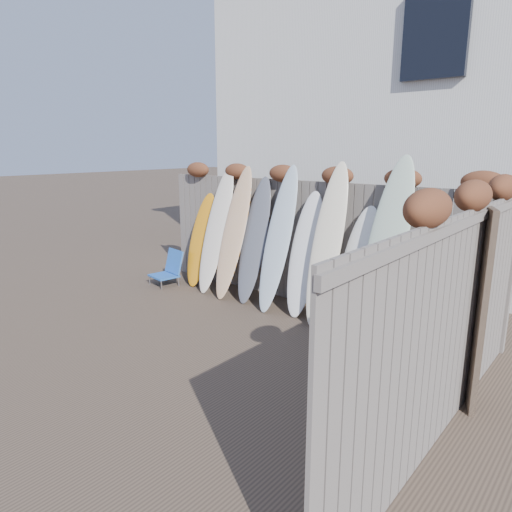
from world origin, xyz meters
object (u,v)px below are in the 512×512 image
Objects in this scene: beach_chair at (169,269)px; surfboard_0 at (201,240)px; lattice_panel at (473,297)px; wooden_crate at (410,361)px.

surfboard_0 is (0.47, 0.40, 0.55)m from beach_chair.
lattice_panel is at bearing -9.62° from surfboard_0.
surfboard_0 reaches higher than wooden_crate.
beach_chair is 0.83m from surfboard_0.
beach_chair reaches higher than wooden_crate.
surfboard_0 is at bearing 164.78° from wooden_crate.
beach_chair is 0.36× the size of surfboard_0.
surfboard_0 reaches higher than beach_chair.
lattice_panel is at bearing 44.92° from wooden_crate.
lattice_panel is at bearing -4.01° from beach_chair.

